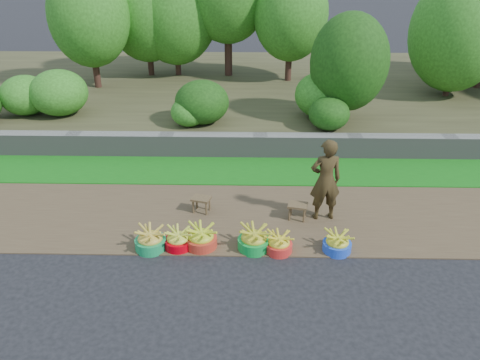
{
  "coord_description": "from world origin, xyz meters",
  "views": [
    {
      "loc": [
        -0.26,
        -6.24,
        4.52
      ],
      "look_at": [
        -0.42,
        1.3,
        0.75
      ],
      "focal_mm": 35.0,
      "sensor_mm": 36.0,
      "label": 1
    }
  ],
  "objects_px": {
    "basin_c": "(201,238)",
    "vendor_woman": "(326,180)",
    "basin_b": "(178,240)",
    "basin_f": "(337,243)",
    "stool_right": "(298,207)",
    "basin_a": "(150,240)",
    "basin_e": "(279,244)",
    "basin_d": "(254,240)",
    "stool_left": "(201,200)"
  },
  "relations": [
    {
      "from": "basin_a",
      "to": "basin_e",
      "type": "bearing_deg",
      "value": -0.87
    },
    {
      "from": "basin_e",
      "to": "stool_right",
      "type": "height_order",
      "value": "basin_e"
    },
    {
      "from": "basin_f",
      "to": "stool_right",
      "type": "xyz_separation_m",
      "value": [
        -0.57,
        0.99,
        0.11
      ]
    },
    {
      "from": "basin_b",
      "to": "stool_left",
      "type": "relative_size",
      "value": 1.19
    },
    {
      "from": "basin_a",
      "to": "stool_right",
      "type": "bearing_deg",
      "value": 21.39
    },
    {
      "from": "basin_a",
      "to": "stool_right",
      "type": "height_order",
      "value": "basin_a"
    },
    {
      "from": "basin_a",
      "to": "basin_b",
      "type": "xyz_separation_m",
      "value": [
        0.46,
        0.04,
        -0.02
      ]
    },
    {
      "from": "basin_e",
      "to": "basin_f",
      "type": "xyz_separation_m",
      "value": [
        0.96,
        0.03,
        0.01
      ]
    },
    {
      "from": "basin_a",
      "to": "basin_b",
      "type": "distance_m",
      "value": 0.46
    },
    {
      "from": "basin_b",
      "to": "basin_c",
      "type": "relative_size",
      "value": 0.89
    },
    {
      "from": "basin_c",
      "to": "vendor_woman",
      "type": "distance_m",
      "value": 2.44
    },
    {
      "from": "basin_a",
      "to": "vendor_woman",
      "type": "bearing_deg",
      "value": 19.22
    },
    {
      "from": "basin_b",
      "to": "basin_c",
      "type": "distance_m",
      "value": 0.38
    },
    {
      "from": "basin_f",
      "to": "stool_left",
      "type": "height_order",
      "value": "basin_f"
    },
    {
      "from": "basin_b",
      "to": "basin_f",
      "type": "distance_m",
      "value": 2.63
    },
    {
      "from": "basin_d",
      "to": "vendor_woman",
      "type": "bearing_deg",
      "value": 38.21
    },
    {
      "from": "basin_b",
      "to": "basin_c",
      "type": "xyz_separation_m",
      "value": [
        0.38,
        0.03,
        0.02
      ]
    },
    {
      "from": "basin_d",
      "to": "basin_e",
      "type": "distance_m",
      "value": 0.42
    },
    {
      "from": "stool_left",
      "to": "stool_right",
      "type": "bearing_deg",
      "value": -7.06
    },
    {
      "from": "basin_a",
      "to": "basin_f",
      "type": "xyz_separation_m",
      "value": [
        3.08,
        -0.0,
        -0.02
      ]
    },
    {
      "from": "basin_d",
      "to": "basin_e",
      "type": "bearing_deg",
      "value": -9.87
    },
    {
      "from": "basin_a",
      "to": "basin_e",
      "type": "xyz_separation_m",
      "value": [
        2.12,
        -0.03,
        -0.02
      ]
    },
    {
      "from": "basin_b",
      "to": "stool_left",
      "type": "height_order",
      "value": "basin_b"
    },
    {
      "from": "basin_c",
      "to": "vendor_woman",
      "type": "height_order",
      "value": "vendor_woman"
    },
    {
      "from": "basin_b",
      "to": "basin_f",
      "type": "bearing_deg",
      "value": -0.92
    },
    {
      "from": "basin_d",
      "to": "basin_f",
      "type": "distance_m",
      "value": 1.37
    },
    {
      "from": "basin_e",
      "to": "stool_left",
      "type": "height_order",
      "value": "basin_e"
    },
    {
      "from": "basin_d",
      "to": "basin_e",
      "type": "relative_size",
      "value": 1.19
    },
    {
      "from": "stool_left",
      "to": "vendor_woman",
      "type": "bearing_deg",
      "value": -4.2
    },
    {
      "from": "basin_e",
      "to": "basin_b",
      "type": "bearing_deg",
      "value": 177.55
    },
    {
      "from": "basin_e",
      "to": "stool_left",
      "type": "distance_m",
      "value": 1.87
    },
    {
      "from": "basin_a",
      "to": "basin_b",
      "type": "bearing_deg",
      "value": 4.89
    },
    {
      "from": "basin_c",
      "to": "stool_right",
      "type": "height_order",
      "value": "basin_c"
    },
    {
      "from": "basin_f",
      "to": "vendor_woman",
      "type": "bearing_deg",
      "value": 95.19
    },
    {
      "from": "basin_c",
      "to": "stool_left",
      "type": "relative_size",
      "value": 1.34
    },
    {
      "from": "basin_b",
      "to": "stool_right",
      "type": "height_order",
      "value": "basin_b"
    },
    {
      "from": "basin_c",
      "to": "basin_d",
      "type": "distance_m",
      "value": 0.88
    },
    {
      "from": "basin_a",
      "to": "stool_left",
      "type": "bearing_deg",
      "value": 58.8
    },
    {
      "from": "basin_d",
      "to": "basin_f",
      "type": "xyz_separation_m",
      "value": [
        1.37,
        -0.04,
        -0.02
      ]
    },
    {
      "from": "basin_f",
      "to": "stool_right",
      "type": "distance_m",
      "value": 1.14
    },
    {
      "from": "basin_c",
      "to": "vendor_woman",
      "type": "relative_size",
      "value": 0.34
    },
    {
      "from": "basin_d",
      "to": "stool_right",
      "type": "relative_size",
      "value": 1.36
    },
    {
      "from": "basin_f",
      "to": "basin_e",
      "type": "bearing_deg",
      "value": -178.27
    },
    {
      "from": "basin_a",
      "to": "vendor_woman",
      "type": "distance_m",
      "value": 3.23
    },
    {
      "from": "basin_c",
      "to": "basin_a",
      "type": "bearing_deg",
      "value": -175.31
    },
    {
      "from": "basin_f",
      "to": "stool_left",
      "type": "distance_m",
      "value": 2.65
    },
    {
      "from": "basin_e",
      "to": "vendor_woman",
      "type": "relative_size",
      "value": 0.29
    },
    {
      "from": "basin_a",
      "to": "stool_right",
      "type": "xyz_separation_m",
      "value": [
        2.52,
        0.99,
        0.09
      ]
    },
    {
      "from": "basin_f",
      "to": "vendor_woman",
      "type": "relative_size",
      "value": 0.3
    },
    {
      "from": "basin_f",
      "to": "vendor_woman",
      "type": "height_order",
      "value": "vendor_woman"
    }
  ]
}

